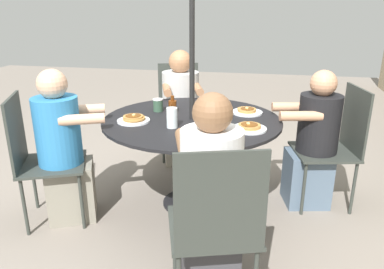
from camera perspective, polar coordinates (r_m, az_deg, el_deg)
The scene contains 18 objects.
ground_plane at distance 3.03m, azimuth 0.00°, elevation -10.36°, with size 12.00×12.00×0.00m, color gray.
patio_table at distance 2.79m, azimuth 0.00°, elevation 0.06°, with size 1.31×1.31×0.70m.
umbrella_pole at distance 2.65m, azimuth 0.00°, elevation 12.72°, with size 0.04×0.04×2.39m, color black.
patio_chair_north at distance 2.81m, azimuth -22.52°, elevation -2.71°, with size 0.57×0.57×0.93m.
diner_north at distance 2.78m, azimuth -18.89°, elevation -2.63°, with size 0.45×0.52×1.10m.
patio_chair_east at distance 1.83m, azimuth 3.64°, elevation -13.16°, with size 0.54×0.54×0.93m.
diner_east at distance 1.99m, azimuth 2.78°, elevation -10.50°, with size 0.53×0.43×1.11m.
patio_chair_south at distance 3.04m, azimuth 21.23°, elevation -0.92°, with size 0.52×0.52×0.93m.
diner_south at distance 2.98m, azimuth 17.96°, elevation -1.52°, with size 0.39×0.51×1.06m.
patio_chair_west at distance 3.86m, azimuth -1.93°, elevation 4.56°, with size 0.55×0.55×0.93m.
diner_west at distance 3.69m, azimuth -1.69°, elevation 3.48°, with size 0.57×0.48×1.09m.
pancake_plate_a at distance 2.86m, azimuth 2.63°, elevation 3.46°, with size 0.23×0.23×0.06m.
pancake_plate_b at distance 2.54m, azimuth 8.73°, elevation 1.06°, with size 0.23×0.23×0.05m.
pancake_plate_c at distance 2.71m, azimuth -8.88°, elevation 2.32°, with size 0.23×0.23×0.06m.
pancake_plate_d at distance 2.93m, azimuth 8.39°, elevation 3.51°, with size 0.23×0.23×0.05m.
syrup_bottle at distance 2.92m, azimuth -2.99°, elevation 4.40°, with size 0.08×0.06×0.13m.
coffee_cup at distance 2.95m, azimuth -5.20°, elevation 4.50°, with size 0.08×0.08×0.10m.
drinking_glass_a at distance 2.54m, azimuth -3.07°, elevation 2.57°, with size 0.08×0.08×0.14m, color silver.
Camera 1 is at (2.59, 0.51, 1.50)m, focal length 35.00 mm.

